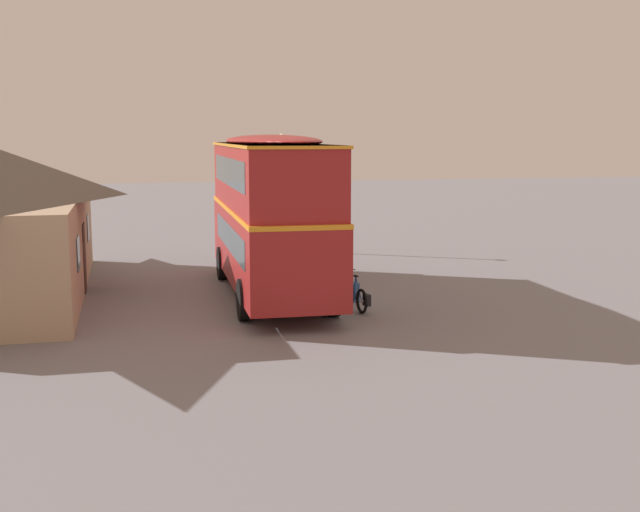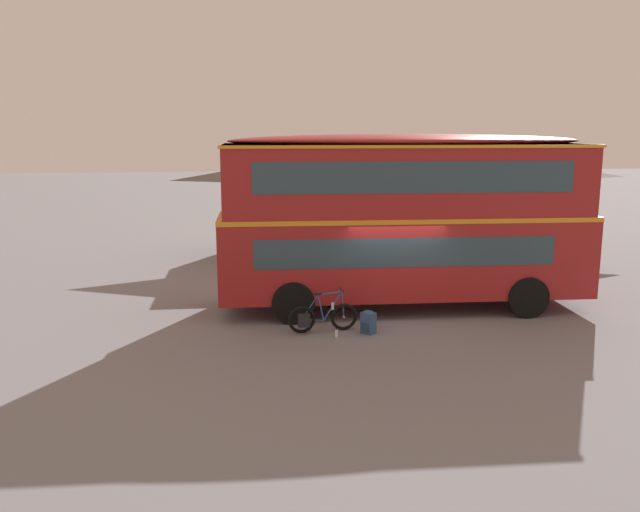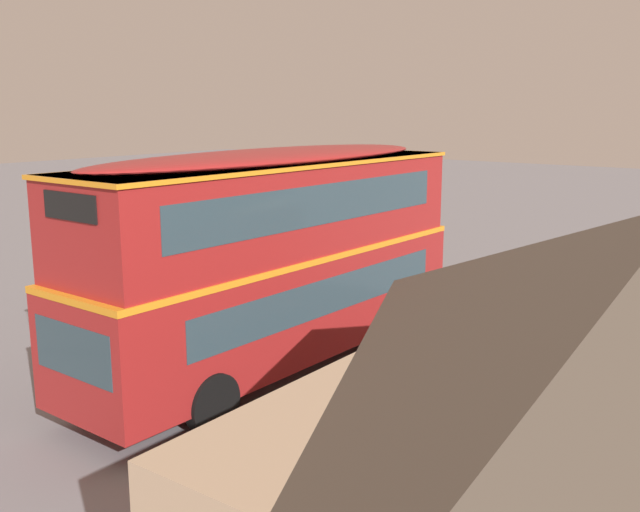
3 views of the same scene
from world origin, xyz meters
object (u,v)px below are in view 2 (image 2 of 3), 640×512
object	(u,v)px
double_decker_bus	(405,214)
touring_bicycle	(321,317)
backpack_on_ground	(368,322)
water_bottle_clear_plastic	(336,333)

from	to	relation	value
double_decker_bus	touring_bicycle	world-z (taller)	double_decker_bus
touring_bicycle	double_decker_bus	bearing A→B (deg)	37.78
backpack_on_ground	water_bottle_clear_plastic	size ratio (longest dim) A/B	2.66
double_decker_bus	water_bottle_clear_plastic	bearing A→B (deg)	-132.08
backpack_on_ground	water_bottle_clear_plastic	xyz separation A→B (m)	(-0.81, -0.22, -0.20)
backpack_on_ground	double_decker_bus	bearing A→B (deg)	58.18
double_decker_bus	water_bottle_clear_plastic	size ratio (longest dim) A/B	46.23
touring_bicycle	backpack_on_ground	distance (m)	1.17
touring_bicycle	water_bottle_clear_plastic	bearing A→B (deg)	-54.34
touring_bicycle	water_bottle_clear_plastic	xyz separation A→B (m)	(0.33, -0.46, -0.27)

